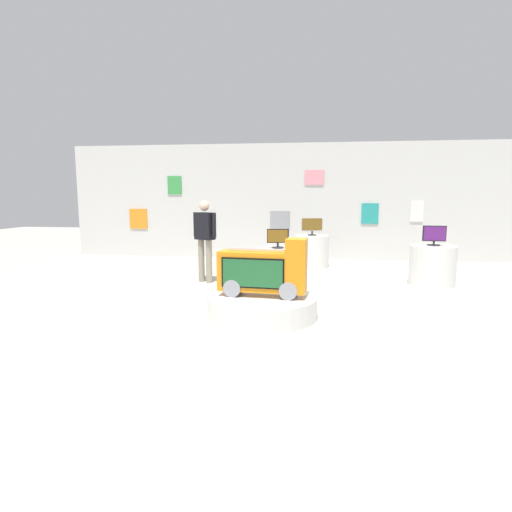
# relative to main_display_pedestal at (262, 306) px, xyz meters

# --- Properties ---
(ground_plane) EXTENTS (30.00, 30.00, 0.00)m
(ground_plane) POSITION_rel_main_display_pedestal_xyz_m (0.07, 0.22, -0.15)
(ground_plane) COLOR #B2ADA3
(back_wall_display) EXTENTS (11.86, 0.13, 3.04)m
(back_wall_display) POSITION_rel_main_display_pedestal_xyz_m (0.07, 5.47, 1.37)
(back_wall_display) COLOR silver
(back_wall_display) RESTS_ON ground
(main_display_pedestal) EXTENTS (1.53, 1.53, 0.30)m
(main_display_pedestal) POSITION_rel_main_display_pedestal_xyz_m (0.00, 0.00, 0.00)
(main_display_pedestal) COLOR silver
(main_display_pedestal) RESTS_ON ground
(novelty_firetruck_tv) EXTENTS (1.24, 0.47, 0.81)m
(novelty_firetruck_tv) POSITION_rel_main_display_pedestal_xyz_m (0.02, -0.01, 0.48)
(novelty_firetruck_tv) COLOR gray
(novelty_firetruck_tv) RESTS_ON main_display_pedestal
(display_pedestal_left_rear) EXTENTS (0.68, 0.68, 0.76)m
(display_pedestal_left_rear) POSITION_rel_main_display_pedestal_xyz_m (0.09, 1.70, 0.23)
(display_pedestal_left_rear) COLOR silver
(display_pedestal_left_rear) RESTS_ON ground
(tv_on_left_rear) EXTENTS (0.39, 0.21, 0.34)m
(tv_on_left_rear) POSITION_rel_main_display_pedestal_xyz_m (0.09, 1.70, 0.79)
(tv_on_left_rear) COLOR black
(tv_on_left_rear) RESTS_ON display_pedestal_left_rear
(display_pedestal_center_rear) EXTENTS (0.84, 0.84, 0.76)m
(display_pedestal_center_rear) POSITION_rel_main_display_pedestal_xyz_m (2.96, 2.47, 0.23)
(display_pedestal_center_rear) COLOR silver
(display_pedestal_center_rear) RESTS_ON ground
(tv_on_center_rear) EXTENTS (0.42, 0.23, 0.37)m
(tv_on_center_rear) POSITION_rel_main_display_pedestal_xyz_m (2.96, 2.46, 0.80)
(tv_on_center_rear) COLOR black
(tv_on_center_rear) RESTS_ON display_pedestal_center_rear
(display_pedestal_right_rear) EXTENTS (0.80, 0.80, 0.76)m
(display_pedestal_right_rear) POSITION_rel_main_display_pedestal_xyz_m (0.71, 4.22, 0.23)
(display_pedestal_right_rear) COLOR silver
(display_pedestal_right_rear) RESTS_ON ground
(tv_on_right_rear) EXTENTS (0.52, 0.21, 0.42)m
(tv_on_right_rear) POSITION_rel_main_display_pedestal_xyz_m (0.71, 4.21, 0.84)
(tv_on_right_rear) COLOR black
(tv_on_right_rear) RESTS_ON display_pedestal_right_rear
(shopper_browsing_near_truck) EXTENTS (0.50, 0.35, 1.59)m
(shopper_browsing_near_truck) POSITION_rel_main_display_pedestal_xyz_m (-1.37, 2.19, 0.78)
(shopper_browsing_near_truck) COLOR gray
(shopper_browsing_near_truck) RESTS_ON ground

